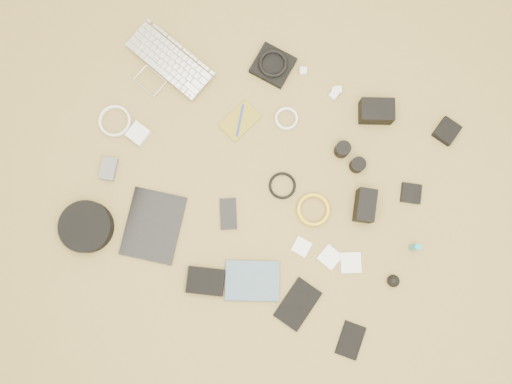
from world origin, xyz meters
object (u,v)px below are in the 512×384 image
(laptop, at_px, (161,70))
(paperback, at_px, (252,301))
(phone, at_px, (228,214))
(dslr_camera, at_px, (376,111))
(tablet, at_px, (153,226))
(headphone_case, at_px, (86,227))

(laptop, height_order, paperback, laptop)
(laptop, height_order, phone, laptop)
(laptop, distance_m, dslr_camera, 0.90)
(dslr_camera, bearing_deg, tablet, -151.61)
(phone, bearing_deg, tablet, -173.70)
(laptop, bearing_deg, headphone_case, -72.82)
(tablet, xyz_separation_m, phone, (0.26, 0.15, -0.00))
(dslr_camera, distance_m, phone, 0.73)
(headphone_case, bearing_deg, laptop, 87.39)
(headphone_case, bearing_deg, paperback, -3.41)
(phone, height_order, paperback, paperback)
(headphone_case, bearing_deg, tablet, 21.69)
(dslr_camera, bearing_deg, headphone_case, -156.86)
(phone, distance_m, paperback, 0.36)
(tablet, distance_m, phone, 0.30)
(laptop, xyz_separation_m, headphone_case, (-0.03, -0.71, 0.01))
(dslr_camera, xyz_separation_m, phone, (-0.42, -0.60, -0.03))
(dslr_camera, xyz_separation_m, paperback, (-0.21, -0.89, -0.03))
(headphone_case, bearing_deg, phone, 25.93)
(dslr_camera, height_order, paperback, dslr_camera)
(laptop, distance_m, phone, 0.66)
(tablet, bearing_deg, paperback, -24.73)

